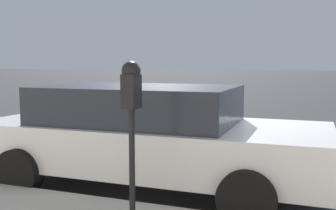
% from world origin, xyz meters
% --- Properties ---
extents(ground_plane, '(220.00, 220.00, 0.00)m').
position_xyz_m(ground_plane, '(0.00, 0.00, 0.00)').
color(ground_plane, '#333335').
extents(parking_meter, '(0.21, 0.19, 1.59)m').
position_xyz_m(parking_meter, '(-2.66, 0.80, 1.39)').
color(parking_meter, black).
rests_on(parking_meter, sidewalk).
extents(car_white, '(2.15, 4.81, 1.43)m').
position_xyz_m(car_white, '(-1.15, 1.28, 0.76)').
color(car_white, silver).
rests_on(car_white, ground_plane).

